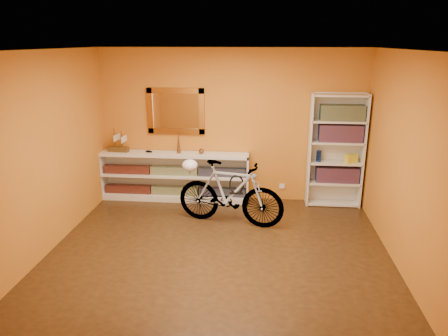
# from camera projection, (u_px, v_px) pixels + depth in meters

# --- Properties ---
(floor) EXTENTS (4.50, 4.00, 0.01)m
(floor) POSITION_uv_depth(u_px,v_px,m) (219.00, 251.00, 5.57)
(floor) COLOR #301D0D
(floor) RESTS_ON ground
(ceiling) EXTENTS (4.50, 4.00, 0.01)m
(ceiling) POSITION_uv_depth(u_px,v_px,m) (218.00, 49.00, 4.80)
(ceiling) COLOR silver
(ceiling) RESTS_ON ground
(back_wall) EXTENTS (4.50, 0.01, 2.60)m
(back_wall) POSITION_uv_depth(u_px,v_px,m) (231.00, 126.00, 7.09)
(back_wall) COLOR #C06D1C
(back_wall) RESTS_ON ground
(left_wall) EXTENTS (0.01, 4.00, 2.60)m
(left_wall) POSITION_uv_depth(u_px,v_px,m) (47.00, 153.00, 5.39)
(left_wall) COLOR #C06D1C
(left_wall) RESTS_ON ground
(right_wall) EXTENTS (0.01, 4.00, 2.60)m
(right_wall) POSITION_uv_depth(u_px,v_px,m) (405.00, 163.00, 4.97)
(right_wall) COLOR #C06D1C
(right_wall) RESTS_ON ground
(gilt_mirror) EXTENTS (0.98, 0.06, 0.78)m
(gilt_mirror) POSITION_uv_depth(u_px,v_px,m) (176.00, 111.00, 7.07)
(gilt_mirror) COLOR #91561A
(gilt_mirror) RESTS_ON back_wall
(wall_socket) EXTENTS (0.09, 0.02, 0.09)m
(wall_socket) POSITION_uv_depth(u_px,v_px,m) (282.00, 186.00, 7.30)
(wall_socket) COLOR silver
(wall_socket) RESTS_ON back_wall
(console_unit) EXTENTS (2.60, 0.35, 0.85)m
(console_unit) POSITION_uv_depth(u_px,v_px,m) (175.00, 176.00, 7.26)
(console_unit) COLOR silver
(console_unit) RESTS_ON floor
(cd_row_lower) EXTENTS (2.50, 0.13, 0.14)m
(cd_row_lower) POSITION_uv_depth(u_px,v_px,m) (175.00, 190.00, 7.32)
(cd_row_lower) COLOR black
(cd_row_lower) RESTS_ON console_unit
(cd_row_upper) EXTENTS (2.50, 0.13, 0.14)m
(cd_row_upper) POSITION_uv_depth(u_px,v_px,m) (174.00, 171.00, 7.21)
(cd_row_upper) COLOR navy
(cd_row_upper) RESTS_ON console_unit
(model_ship) EXTENTS (0.36, 0.16, 0.41)m
(model_ship) POSITION_uv_depth(u_px,v_px,m) (118.00, 140.00, 7.16)
(model_ship) COLOR #442F13
(model_ship) RESTS_ON console_unit
(toy_car) EXTENTS (0.00, 0.00, 0.00)m
(toy_car) POSITION_uv_depth(u_px,v_px,m) (149.00, 152.00, 7.17)
(toy_car) COLOR black
(toy_car) RESTS_ON console_unit
(bronze_ornament) EXTENTS (0.07, 0.07, 0.40)m
(bronze_ornament) POSITION_uv_depth(u_px,v_px,m) (179.00, 142.00, 7.07)
(bronze_ornament) COLOR brown
(bronze_ornament) RESTS_ON console_unit
(decorative_orb) EXTENTS (0.09, 0.09, 0.09)m
(decorative_orb) POSITION_uv_depth(u_px,v_px,m) (201.00, 151.00, 7.08)
(decorative_orb) COLOR brown
(decorative_orb) RESTS_ON console_unit
(bookcase) EXTENTS (0.90, 0.30, 1.90)m
(bookcase) POSITION_uv_depth(u_px,v_px,m) (336.00, 151.00, 6.87)
(bookcase) COLOR silver
(bookcase) RESTS_ON floor
(book_row_a) EXTENTS (0.70, 0.22, 0.26)m
(book_row_a) POSITION_uv_depth(u_px,v_px,m) (337.00, 174.00, 6.99)
(book_row_a) COLOR maroon
(book_row_a) RESTS_ON bookcase
(book_row_b) EXTENTS (0.70, 0.22, 0.28)m
(book_row_b) POSITION_uv_depth(u_px,v_px,m) (340.00, 133.00, 6.78)
(book_row_b) COLOR maroon
(book_row_b) RESTS_ON bookcase
(book_row_c) EXTENTS (0.70, 0.22, 0.25)m
(book_row_c) POSITION_uv_depth(u_px,v_px,m) (342.00, 113.00, 6.68)
(book_row_c) COLOR #194959
(book_row_c) RESTS_ON bookcase
(travel_mug) EXTENTS (0.08, 0.08, 0.19)m
(travel_mug) POSITION_uv_depth(u_px,v_px,m) (319.00, 156.00, 6.91)
(travel_mug) COLOR navy
(travel_mug) RESTS_ON bookcase
(red_tin) EXTENTS (0.16, 0.16, 0.20)m
(red_tin) POSITION_uv_depth(u_px,v_px,m) (326.00, 114.00, 6.74)
(red_tin) COLOR maroon
(red_tin) RESTS_ON bookcase
(yellow_bag) EXTENTS (0.21, 0.18, 0.14)m
(yellow_bag) POSITION_uv_depth(u_px,v_px,m) (351.00, 159.00, 6.85)
(yellow_bag) COLOR yellow
(yellow_bag) RESTS_ON bookcase
(bicycle) EXTENTS (0.78, 1.75, 1.00)m
(bicycle) POSITION_uv_depth(u_px,v_px,m) (230.00, 193.00, 6.26)
(bicycle) COLOR silver
(bicycle) RESTS_ON floor
(helmet) EXTENTS (0.24, 0.23, 0.18)m
(helmet) POSITION_uv_depth(u_px,v_px,m) (190.00, 165.00, 6.34)
(helmet) COLOR white
(helmet) RESTS_ON bicycle
(u_lock) EXTENTS (0.22, 0.02, 0.22)m
(u_lock) POSITION_uv_depth(u_px,v_px,m) (237.00, 184.00, 6.19)
(u_lock) COLOR black
(u_lock) RESTS_ON bicycle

